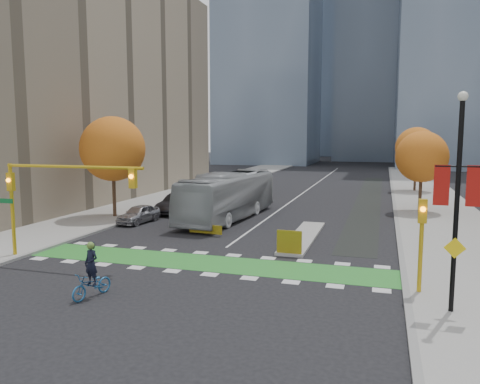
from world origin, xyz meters
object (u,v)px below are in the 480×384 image
Objects in this scene: hazard_board at (289,242)px; tree_east_far at (416,148)px; traffic_signal_west at (50,186)px; parked_car_b at (178,204)px; traffic_signal_east at (422,232)px; parked_car_c at (190,196)px; bus at (229,196)px; tree_west at (113,149)px; cyclist at (92,279)px; tree_east_near at (422,157)px; parked_car_a at (139,214)px; banner_lamppost at (457,194)px.

hazard_board is 35.13m from tree_east_far.
parked_car_b is at bearing 90.38° from traffic_signal_west.
tree_east_far reaches higher than traffic_signal_east.
parked_car_c is at bearing 128.42° from hazard_board.
bus reaches higher than parked_car_c.
tree_east_far is 28.02m from parked_car_c.
parked_car_c is (-6.05, 6.30, -1.07)m from bus.
parked_car_c is at bearing 70.75° from tree_west.
tree_west is at bearing 132.30° from cyclist.
traffic_signal_west is at bearing -131.52° from tree_east_near.
tree_west is 0.96× the size of traffic_signal_west.
tree_west is 1.46× the size of parked_car_c.
bus is 3.29× the size of parked_car_a.
tree_east_near is 1.73× the size of traffic_signal_east.
tree_east_far is at bearing 75.88° from hazard_board.
bus reaches higher than cyclist.
cyclist reaches higher than parked_car_b.
traffic_signal_east reaches higher than parked_car_c.
tree_east_far reaches higher than tree_east_near.
tree_east_far is at bearing 46.70° from tree_west.
traffic_signal_east is at bearing -47.93° from parked_car_c.
tree_east_near is 2.99× the size of cyclist.
banner_lamppost is at bearing -49.08° from parked_car_c.
traffic_signal_west is at bearing -117.95° from tree_east_far.
tree_east_near is 0.52× the size of bus.
traffic_signal_east is 0.73× the size of parked_car_c.
banner_lamppost reaches higher than traffic_signal_west.
parked_car_a is (-21.50, -27.41, -4.54)m from tree_east_far.
traffic_signal_west is at bearing 154.24° from cyclist.
banner_lamppost is at bearing -91.41° from tree_east_far.
tree_west reaches higher than bus.
traffic_signal_west is at bearing -85.71° from parked_car_b.
hazard_board is 11.15m from cyclist.
parked_car_c is at bearing 132.74° from traffic_signal_east.
traffic_signal_east reaches higher than hazard_board.
parked_car_a is at bearing 125.69° from cyclist.
traffic_signal_west is at bearing -103.94° from bus.
tree_west is at bearing -161.13° from bus.
banner_lamppost is (23.50, -14.50, -1.01)m from tree_west.
parked_car_c is at bearing 131.59° from banner_lamppost.
tree_east_far is at bearing 51.40° from parked_car_b.
banner_lamppost is at bearing -91.17° from tree_east_near.
traffic_signal_west is 3.60× the size of cyclist.
parked_car_a is 0.82× the size of parked_car_b.
parked_car_a is at bearing -25.15° from tree_west.
traffic_signal_west is 1.52× the size of parked_car_c.
tree_east_far reaches higher than parked_car_c.
parked_car_c reaches higher than hazard_board.
tree_west is at bearing -133.30° from tree_east_far.
cyclist is (-6.54, -9.03, -0.01)m from hazard_board.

